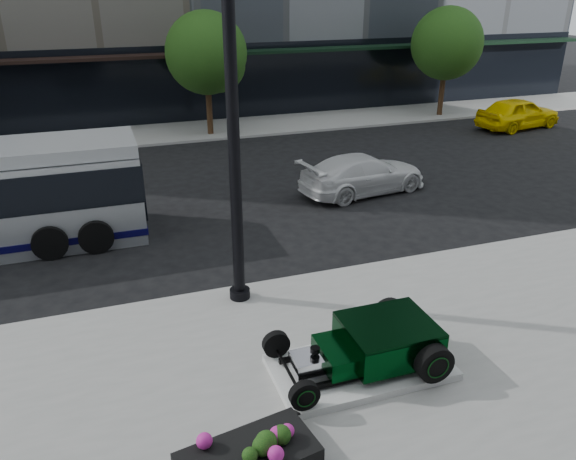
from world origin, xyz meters
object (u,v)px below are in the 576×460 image
object	(u,v)px
hot_rod	(377,342)
yellow_taxi	(518,113)
flower_planter	(248,459)
white_sedan	(363,174)
lamppost	(233,130)

from	to	relation	value
hot_rod	yellow_taxi	size ratio (longest dim) A/B	0.69
flower_planter	white_sedan	bearing A→B (deg)	56.40
lamppost	yellow_taxi	xyz separation A→B (m)	(17.83, 11.94, -3.36)
white_sedan	yellow_taxi	xyz separation A→B (m)	(11.74, 6.05, 0.10)
white_sedan	yellow_taxi	bearing A→B (deg)	-72.39
white_sedan	yellow_taxi	world-z (taller)	yellow_taxi
flower_planter	yellow_taxi	distance (m)	25.52
lamppost	flower_planter	distance (m)	6.43
hot_rod	white_sedan	size ratio (longest dim) A/B	0.68
white_sedan	yellow_taxi	distance (m)	13.20
lamppost	white_sedan	bearing A→B (deg)	44.03
hot_rod	white_sedan	xyz separation A→B (m)	(4.26, 9.30, -0.01)
hot_rod	yellow_taxi	world-z (taller)	yellow_taxi
lamppost	yellow_taxi	world-z (taller)	lamppost
hot_rod	lamppost	bearing A→B (deg)	118.28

